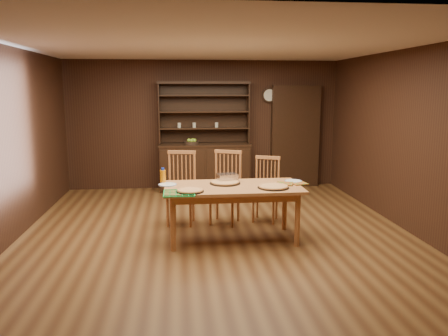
{
  "coord_description": "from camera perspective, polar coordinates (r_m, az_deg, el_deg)",
  "views": [
    {
      "loc": [
        -0.52,
        -5.96,
        2.03
      ],
      "look_at": [
        0.15,
        0.4,
        0.87
      ],
      "focal_mm": 35.0,
      "sensor_mm": 36.0,
      "label": 1
    }
  ],
  "objects": [
    {
      "name": "dining_table",
      "position": [
        5.87,
        1.16,
        -3.16
      ],
      "size": [
        1.82,
        0.91,
        0.75
      ],
      "color": "#C27643",
      "rests_on": "floor"
    },
    {
      "name": "pizza_right",
      "position": [
        5.76,
        6.46,
        -2.43
      ],
      "size": [
        0.41,
        0.41,
        0.04
      ],
      "color": "black",
      "rests_on": "dining_table"
    },
    {
      "name": "wall_clock",
      "position": [
        9.11,
        5.93,
        9.44
      ],
      "size": [
        0.3,
        0.05,
        0.3
      ],
      "color": "black",
      "rests_on": "room_shell"
    },
    {
      "name": "pot_holder_b",
      "position": [
        5.99,
        7.9,
        -2.04
      ],
      "size": [
        0.28,
        0.28,
        0.02
      ],
      "primitive_type": "cube",
      "rotation": [
        0.0,
        0.0,
        -0.32
      ],
      "color": "red",
      "rests_on": "dining_table"
    },
    {
      "name": "foil_dish",
      "position": [
        6.12,
        0.4,
        -1.25
      ],
      "size": [
        0.31,
        0.25,
        0.11
      ],
      "primitive_type": "cube",
      "rotation": [
        0.0,
        0.0,
        0.23
      ],
      "color": "silver",
      "rests_on": "dining_table"
    },
    {
      "name": "floor",
      "position": [
        6.32,
        -0.95,
        -8.44
      ],
      "size": [
        6.0,
        6.0,
        0.0
      ],
      "primitive_type": "plane",
      "color": "brown",
      "rests_on": "ground"
    },
    {
      "name": "doorway",
      "position": [
        9.24,
        9.26,
        4.09
      ],
      "size": [
        1.0,
        0.18,
        2.1
      ],
      "primitive_type": "cube",
      "color": "black",
      "rests_on": "floor"
    },
    {
      "name": "pizza_center",
      "position": [
        5.98,
        0.14,
        -1.89
      ],
      "size": [
        0.42,
        0.42,
        0.04
      ],
      "color": "black",
      "rests_on": "dining_table"
    },
    {
      "name": "pot_holder_a",
      "position": [
        6.05,
        9.77,
        -1.99
      ],
      "size": [
        0.23,
        0.23,
        0.01
      ],
      "primitive_type": "cube",
      "rotation": [
        0.0,
        0.0,
        0.2
      ],
      "color": "red",
      "rests_on": "dining_table"
    },
    {
      "name": "juice_bottle",
      "position": [
        6.05,
        -7.98,
        -1.08
      ],
      "size": [
        0.08,
        0.08,
        0.21
      ],
      "color": "orange",
      "rests_on": "dining_table"
    },
    {
      "name": "chair_center",
      "position": [
        6.67,
        0.29,
        -2.18
      ],
      "size": [
        0.59,
        0.58,
        1.11
      ],
      "rotation": [
        0.0,
        0.0,
        -0.42
      ],
      "color": "#C47C43",
      "rests_on": "floor"
    },
    {
      "name": "room_shell",
      "position": [
        6.0,
        -0.99,
        5.98
      ],
      "size": [
        6.0,
        6.0,
        6.0
      ],
      "color": "silver",
      "rests_on": "floor"
    },
    {
      "name": "china_hutch",
      "position": [
        8.85,
        -2.54,
        0.97
      ],
      "size": [
        1.84,
        0.52,
        2.17
      ],
      "color": "black",
      "rests_on": "floor"
    },
    {
      "name": "plate_right",
      "position": [
        6.18,
        9.03,
        -1.7
      ],
      "size": [
        0.24,
        0.24,
        0.02
      ],
      "color": "white",
      "rests_on": "dining_table"
    },
    {
      "name": "chair_right",
      "position": [
        6.82,
        5.54,
        -2.45
      ],
      "size": [
        0.53,
        0.52,
        1.0
      ],
      "rotation": [
        0.0,
        0.0,
        -0.39
      ],
      "color": "#C47C43",
      "rests_on": "floor"
    },
    {
      "name": "plate_left",
      "position": [
        5.93,
        -7.39,
        -2.16
      ],
      "size": [
        0.25,
        0.25,
        0.02
      ],
      "color": "white",
      "rests_on": "dining_table"
    },
    {
      "name": "chair_left",
      "position": [
        6.68,
        -5.61,
        -2.23
      ],
      "size": [
        0.52,
        0.5,
        1.1
      ],
      "rotation": [
        0.0,
        0.0,
        -0.17
      ],
      "color": "#C47C43",
      "rests_on": "floor"
    },
    {
      "name": "pizza_left",
      "position": [
        5.52,
        -4.46,
        -2.95
      ],
      "size": [
        0.35,
        0.35,
        0.04
      ],
      "color": "black",
      "rests_on": "dining_table"
    },
    {
      "name": "fruit_bowl",
      "position": [
        8.72,
        -4.26,
        3.37
      ],
      "size": [
        0.3,
        0.3,
        0.12
      ],
      "color": "black",
      "rests_on": "china_hutch"
    },
    {
      "name": "cooling_rack",
      "position": [
        5.45,
        -5.88,
        -3.24
      ],
      "size": [
        0.46,
        0.46,
        0.02
      ],
      "primitive_type": null,
      "rotation": [
        0.0,
        0.0,
        0.24
      ],
      "color": "green",
      "rests_on": "dining_table"
    }
  ]
}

